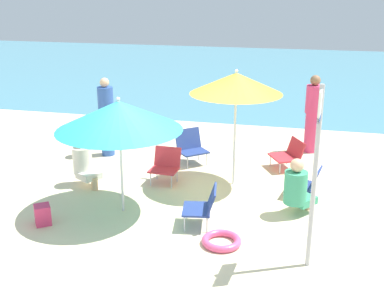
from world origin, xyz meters
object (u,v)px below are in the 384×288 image
(umbrella_yellow, at_px, (236,83))
(beach_chair_a, at_px, (203,205))
(person_b, at_px, (297,188))
(beach_bag, at_px, (43,215))
(person_c, at_px, (84,162))
(warning_sign, at_px, (317,153))
(beach_chair_c, at_px, (289,154))
(beach_chair_b, at_px, (166,164))
(person_a, at_px, (106,117))
(beach_chair_d, at_px, (307,183))
(umbrella_teal, at_px, (119,116))
(beach_chair_e, at_px, (191,146))
(person_d, at_px, (313,114))
(swim_ring, at_px, (222,241))

(umbrella_yellow, relative_size, beach_chair_a, 3.41)
(person_b, distance_m, beach_bag, 3.89)
(person_c, xyz_separation_m, beach_bag, (0.04, -1.53, -0.28))
(person_b, relative_size, warning_sign, 0.40)
(beach_chair_c, relative_size, warning_sign, 0.32)
(beach_chair_b, relative_size, person_a, 0.38)
(beach_chair_a, relative_size, person_c, 0.68)
(beach_chair_c, bearing_deg, beach_chair_d, 76.59)
(umbrella_teal, xyz_separation_m, person_b, (2.68, 0.51, -1.12))
(umbrella_teal, distance_m, umbrella_yellow, 2.17)
(beach_chair_d, height_order, person_c, person_c)
(umbrella_yellow, distance_m, beach_bag, 3.78)
(beach_chair_e, distance_m, person_d, 2.72)
(umbrella_yellow, relative_size, person_d, 1.25)
(beach_chair_a, relative_size, beach_bag, 2.00)
(beach_chair_a, bearing_deg, beach_chair_e, -81.78)
(person_a, height_order, warning_sign, warning_sign)
(umbrella_teal, bearing_deg, swim_ring, -21.59)
(person_d, height_order, swim_ring, person_d)
(umbrella_yellow, distance_m, person_a, 3.14)
(beach_chair_c, relative_size, swim_ring, 1.34)
(beach_chair_d, distance_m, beach_bag, 4.28)
(beach_chair_d, relative_size, swim_ring, 1.11)
(person_d, height_order, warning_sign, warning_sign)
(beach_chair_c, height_order, beach_bag, beach_chair_c)
(beach_chair_b, height_order, beach_bag, beach_chair_b)
(umbrella_yellow, xyz_separation_m, person_a, (-2.82, 0.94, -1.01))
(warning_sign, bearing_deg, swim_ring, 172.15)
(umbrella_teal, relative_size, warning_sign, 0.82)
(swim_ring, bearing_deg, beach_chair_d, 59.34)
(beach_chair_a, height_order, beach_chair_c, beach_chair_a)
(beach_chair_b, relative_size, beach_bag, 2.05)
(beach_chair_c, bearing_deg, person_b, 67.48)
(person_a, bearing_deg, beach_chair_a, -73.78)
(beach_chair_c, distance_m, beach_bag, 4.75)
(beach_chair_a, bearing_deg, person_d, -120.88)
(umbrella_yellow, distance_m, swim_ring, 2.83)
(person_b, bearing_deg, person_a, 101.62)
(beach_chair_e, bearing_deg, warning_sign, -5.43)
(umbrella_yellow, bearing_deg, person_c, -165.01)
(beach_chair_a, relative_size, beach_chair_c, 0.81)
(beach_chair_d, distance_m, warning_sign, 2.48)
(beach_chair_d, distance_m, person_d, 2.53)
(umbrella_yellow, height_order, warning_sign, warning_sign)
(beach_chair_a, height_order, warning_sign, warning_sign)
(swim_ring, bearing_deg, warning_sign, -12.56)
(person_c, xyz_separation_m, swim_ring, (2.76, -1.49, -0.39))
(person_b, xyz_separation_m, swim_ring, (-0.96, -1.18, -0.40))
(beach_chair_a, distance_m, beach_bag, 2.42)
(person_b, relative_size, beach_bag, 3.06)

